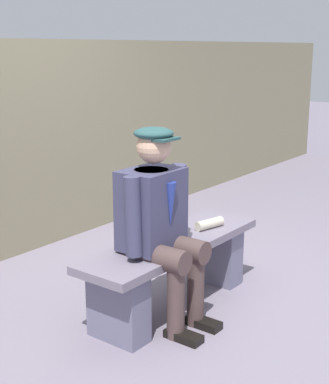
% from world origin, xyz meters
% --- Properties ---
extents(ground_plane, '(30.00, 30.00, 0.00)m').
position_xyz_m(ground_plane, '(0.00, 0.00, 0.00)').
color(ground_plane, slate).
extents(bench, '(1.50, 0.44, 0.48)m').
position_xyz_m(bench, '(0.00, 0.00, 0.30)').
color(bench, slate).
rests_on(bench, ground).
extents(seated_man, '(0.55, 0.59, 1.26)m').
position_xyz_m(seated_man, '(0.22, 0.06, 0.70)').
color(seated_man, '#3A3A57').
rests_on(seated_man, ground).
extents(rolled_magazine, '(0.24, 0.12, 0.07)m').
position_xyz_m(rolled_magazine, '(-0.36, 0.06, 0.51)').
color(rolled_magazine, beige).
rests_on(rolled_magazine, bench).
extents(stadium_wall, '(12.00, 0.24, 1.80)m').
position_xyz_m(stadium_wall, '(0.00, -1.76, 0.90)').
color(stadium_wall, gray).
rests_on(stadium_wall, ground).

